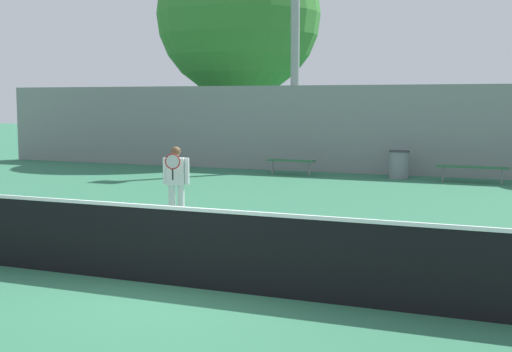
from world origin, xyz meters
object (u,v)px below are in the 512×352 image
(bench_courtside_far, at_px, (291,161))
(light_pole_near_left, at_px, (295,33))
(trash_bin, at_px, (399,164))
(tree_green_tall, at_px, (239,15))
(bench_courtside_near, at_px, (472,168))
(tennis_player, at_px, (176,181))
(tennis_net, at_px, (185,246))

(bench_courtside_far, relative_size, light_pole_near_left, 0.19)
(trash_bin, height_order, tree_green_tall, tree_green_tall)
(bench_courtside_near, bearing_deg, tree_green_tall, 153.72)
(light_pole_near_left, bearing_deg, tennis_player, -82.16)
(tennis_net, distance_m, trash_bin, 14.36)
(bench_courtside_far, xyz_separation_m, tree_green_tall, (-4.12, 4.93, 5.54))
(bench_courtside_near, bearing_deg, bench_courtside_far, 180.00)
(tennis_net, distance_m, light_pole_near_left, 16.63)
(tennis_net, height_order, trash_bin, tennis_net)
(light_pole_near_left, height_order, tree_green_tall, tree_green_tall)
(tennis_net, relative_size, light_pole_near_left, 1.19)
(tennis_player, bearing_deg, bench_courtside_far, 81.25)
(tennis_net, height_order, tennis_player, tennis_player)
(light_pole_near_left, height_order, trash_bin, light_pole_near_left)
(tennis_net, bearing_deg, tree_green_tall, 112.21)
(tennis_net, xyz_separation_m, trash_bin, (-0.06, 14.36, -0.11))
(tennis_net, xyz_separation_m, tree_green_tall, (-7.76, 19.00, 5.43))
(tennis_player, bearing_deg, tennis_net, -74.87)
(light_pole_near_left, bearing_deg, bench_courtside_far, -74.87)
(tennis_net, relative_size, bench_courtside_far, 6.18)
(bench_courtside_far, height_order, tree_green_tall, tree_green_tall)
(light_pole_near_left, bearing_deg, trash_bin, -16.76)
(bench_courtside_near, height_order, light_pole_near_left, light_pole_near_left)
(light_pole_near_left, bearing_deg, tree_green_tall, 137.21)
(tree_green_tall, bearing_deg, trash_bin, -31.08)
(tennis_player, xyz_separation_m, bench_courtside_near, (4.71, 9.88, -0.43))
(tennis_player, bearing_deg, light_pole_near_left, 82.38)
(tennis_player, bearing_deg, bench_courtside_near, 49.08)
(tennis_player, relative_size, trash_bin, 1.77)
(bench_courtside_near, distance_m, light_pole_near_left, 7.79)
(tennis_player, distance_m, light_pole_near_left, 12.14)
(bench_courtside_near, height_order, tree_green_tall, tree_green_tall)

